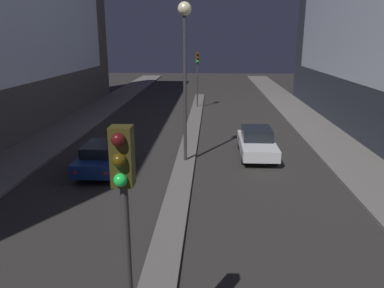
% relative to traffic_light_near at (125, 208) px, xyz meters
% --- Properties ---
extents(median_strip, '(0.98, 38.37, 0.13)m').
position_rel_traffic_light_near_xyz_m(median_strip, '(0.00, 16.51, -3.53)').
color(median_strip, '#66605B').
rests_on(median_strip, ground).
extents(traffic_light_near, '(0.32, 0.42, 4.72)m').
position_rel_traffic_light_near_xyz_m(traffic_light_near, '(0.00, 0.00, 0.00)').
color(traffic_light_near, '#383838').
rests_on(traffic_light_near, median_strip).
extents(traffic_light_mid, '(0.32, 0.42, 4.72)m').
position_rel_traffic_light_near_xyz_m(traffic_light_mid, '(0.00, 28.01, 0.00)').
color(traffic_light_mid, '#383838').
rests_on(traffic_light_mid, median_strip).
extents(street_lamp, '(0.63, 0.63, 7.52)m').
position_rel_traffic_light_near_xyz_m(street_lamp, '(0.00, 12.81, 2.19)').
color(street_lamp, '#383838').
rests_on(street_lamp, median_strip).
extents(car_left_lane, '(1.87, 4.53, 1.38)m').
position_rel_traffic_light_near_xyz_m(car_left_lane, '(-3.71, 11.49, -2.87)').
color(car_left_lane, navy).
rests_on(car_left_lane, ground).
extents(car_right_lane, '(1.78, 4.44, 1.45)m').
position_rel_traffic_light_near_xyz_m(car_right_lane, '(3.71, 14.16, -2.86)').
color(car_right_lane, silver).
rests_on(car_right_lane, ground).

